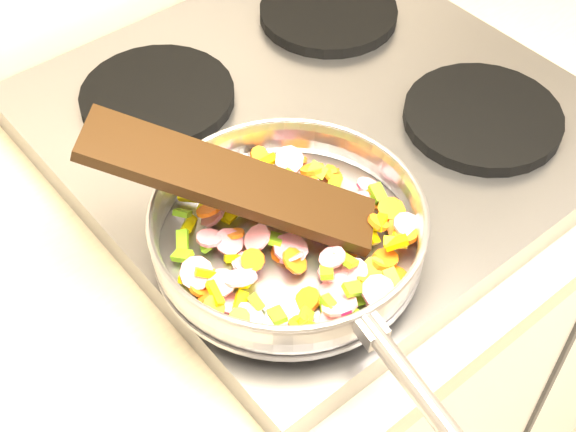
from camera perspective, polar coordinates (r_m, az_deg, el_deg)
base_cabinet at (r=1.76m, az=19.24°, el=3.95°), size 3.00×0.65×0.86m
cooktop at (r=1.00m, az=2.10°, el=6.57°), size 0.60×0.60×0.04m
grate_fl at (r=0.84m, az=1.16°, el=-0.97°), size 0.19×0.19×0.02m
grate_fr at (r=0.99m, az=13.68°, el=6.85°), size 0.19×0.19×0.02m
grate_bl at (r=1.01m, az=-9.27°, el=8.41°), size 0.19×0.19×0.02m
grate_br at (r=1.14m, az=2.89°, el=14.24°), size 0.19×0.19×0.02m
saute_pan at (r=0.79m, az=0.10°, el=-0.94°), size 0.31×0.48×0.05m
vegetable_heap at (r=0.80m, az=0.82°, el=-1.55°), size 0.25×0.27×0.05m
wooden_spatula at (r=0.78m, az=-4.10°, el=2.48°), size 0.24×0.25×0.11m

